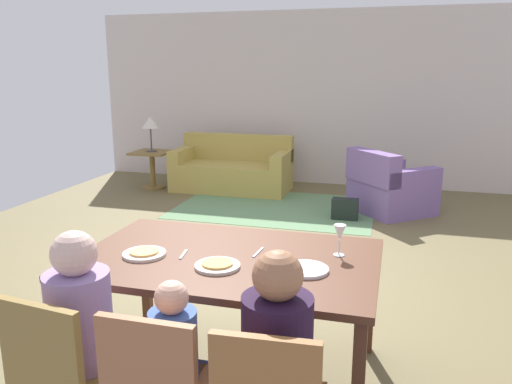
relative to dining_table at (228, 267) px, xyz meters
The scene contains 21 objects.
ground_plane 2.21m from the dining_table, 97.56° to the left, with size 7.48×6.74×0.02m, color brown.
back_wall 5.54m from the dining_table, 92.87° to the left, with size 7.48×0.10×2.70m, color beige.
dining_table is the anchor object (origin of this frame).
plate_near_man 0.49m from the dining_table, 165.71° to the right, with size 0.25×0.25×0.02m, color silver.
pizza_near_man 0.49m from the dining_table, 165.71° to the right, with size 0.17×0.17×0.01m, color #E6A051.
plate_near_child 0.20m from the dining_table, 90.00° to the right, with size 0.25×0.25×0.02m, color silver.
pizza_near_child 0.20m from the dining_table, 90.00° to the right, with size 0.17×0.17×0.01m, color gold.
plate_near_woman 0.49m from the dining_table, 11.99° to the right, with size 0.25×0.25×0.02m, color silver.
wine_glass 0.67m from the dining_table, 16.27° to the left, with size 0.07×0.07×0.19m.
fork 0.27m from the dining_table, 168.99° to the right, with size 0.02×0.15×0.01m, color silver.
knife 0.20m from the dining_table, 32.97° to the left, with size 0.01×0.17×0.01m, color silver.
dining_chair_man 1.04m from the dining_table, 118.01° to the right, with size 0.47×0.47×0.87m.
person_man 0.88m from the dining_table, 122.64° to the right, with size 0.31×0.41×1.11m.
person_child 0.78m from the dining_table, 90.00° to the right, with size 0.22×0.29×0.92m.
person_woman 0.89m from the dining_table, 57.25° to the right, with size 0.30×0.41×1.11m.
area_rug 3.90m from the dining_table, 99.17° to the left, with size 2.60×1.80×0.01m, color #638B5E.
couch 4.90m from the dining_table, 107.82° to the left, with size 1.75×0.86×0.82m.
armchair 4.06m from the dining_table, 77.91° to the left, with size 1.21×1.21×0.82m.
side_table 5.18m from the dining_table, 121.75° to the left, with size 0.56×0.56×0.58m.
table_lamp 5.18m from the dining_table, 121.75° to the left, with size 0.26×0.26×0.54m.
handbag 3.55m from the dining_table, 84.47° to the left, with size 0.32×0.16×0.26m, color black.
Camera 1 is at (1.17, -3.93, 1.81)m, focal length 35.63 mm.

